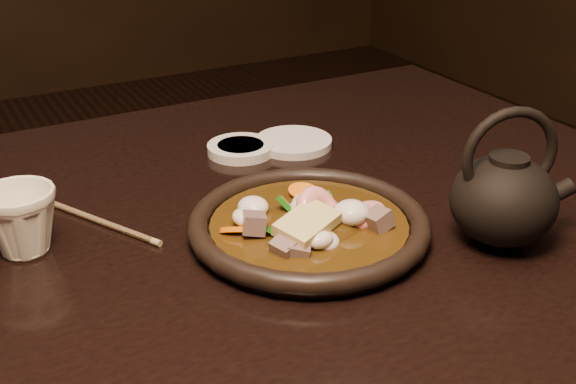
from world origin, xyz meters
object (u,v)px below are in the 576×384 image
table (80,329)px  tea_cup (21,219)px  plate (309,226)px  teapot (505,195)px

table → tea_cup: (-0.03, 0.06, 0.12)m
table → plate: (0.26, -0.06, 0.09)m
tea_cup → plate: bearing=-22.8°
plate → tea_cup: tea_cup is taller
plate → teapot: bearing=-32.5°
plate → tea_cup: bearing=157.2°
table → teapot: bearing=-21.7°
tea_cup → teapot: (0.47, -0.24, 0.02)m
table → plate: bearing=-13.0°
table → teapot: size_ratio=10.07×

